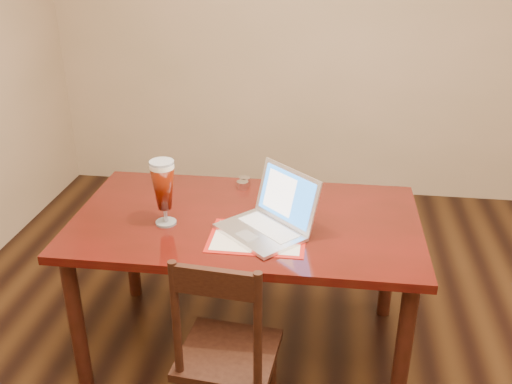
# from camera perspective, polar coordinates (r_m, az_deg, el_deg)

# --- Properties ---
(room_shell) EXTENTS (4.51, 5.01, 2.71)m
(room_shell) POSITION_cam_1_polar(r_m,az_deg,el_deg) (1.80, 11.44, 17.77)
(room_shell) COLOR tan
(room_shell) RESTS_ON ground
(dining_table) EXTENTS (1.60, 0.91, 1.05)m
(dining_table) POSITION_cam_1_polar(r_m,az_deg,el_deg) (2.67, -1.20, -4.11)
(dining_table) COLOR #450C09
(dining_table) RESTS_ON ground
(dining_chair) EXTENTS (0.41, 0.40, 0.91)m
(dining_chair) POSITION_cam_1_polar(r_m,az_deg,el_deg) (2.37, -3.01, -15.84)
(dining_chair) COLOR black
(dining_chair) RESTS_ON ground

